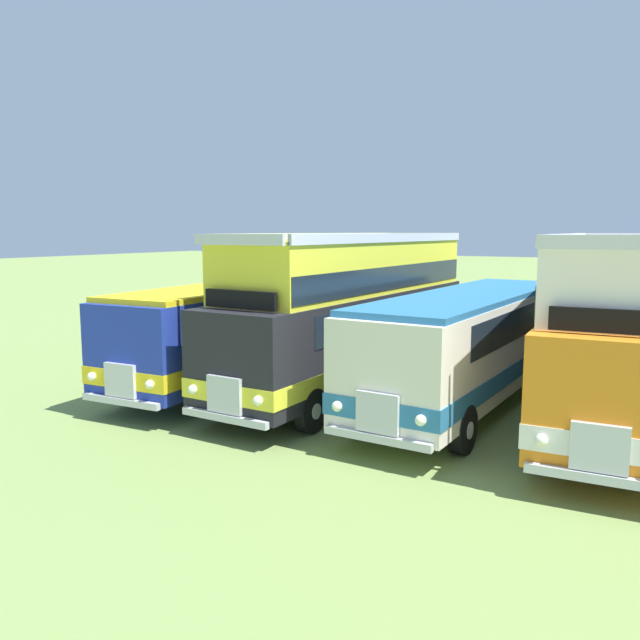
# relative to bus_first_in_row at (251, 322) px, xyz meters

# --- Properties ---
(bus_first_in_row) EXTENTS (3.08, 11.43, 2.99)m
(bus_first_in_row) POSITION_rel_bus_first_in_row_xyz_m (0.00, 0.00, 0.00)
(bus_first_in_row) COLOR #1E339E
(bus_first_in_row) RESTS_ON ground
(bus_second_in_row) EXTENTS (2.99, 11.45, 4.52)m
(bus_second_in_row) POSITION_rel_bus_first_in_row_xyz_m (3.47, 0.22, 0.61)
(bus_second_in_row) COLOR black
(bus_second_in_row) RESTS_ON ground
(bus_third_in_row) EXTENTS (3.06, 10.86, 2.99)m
(bus_third_in_row) POSITION_rel_bus_first_in_row_xyz_m (6.93, 0.20, -0.00)
(bus_third_in_row) COLOR silver
(bus_third_in_row) RESTS_ON ground
(bus_fourth_in_row) EXTENTS (3.00, 11.03, 4.52)m
(bus_fourth_in_row) POSITION_rel_bus_first_in_row_xyz_m (10.38, 0.27, 0.60)
(bus_fourth_in_row) COLOR orange
(bus_fourth_in_row) RESTS_ON ground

